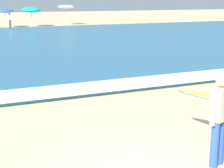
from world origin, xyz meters
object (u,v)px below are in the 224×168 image
(beach_umbrella_3, at_px, (5,11))
(beach_umbrella_5, at_px, (66,7))
(beach_umbrella_4, at_px, (31,10))
(beachgoer_near_row_left, at_px, (10,20))

(beach_umbrella_3, xyz_separation_m, beach_umbrella_5, (6.97, 1.02, 0.34))
(beach_umbrella_5, bearing_deg, beach_umbrella_4, -166.47)
(beach_umbrella_3, distance_m, beach_umbrella_5, 7.05)
(beach_umbrella_4, xyz_separation_m, beachgoer_near_row_left, (-2.39, -0.51, -1.01))
(beach_umbrella_5, distance_m, beachgoer_near_row_left, 6.91)
(beach_umbrella_4, height_order, beachgoer_near_row_left, beach_umbrella_4)
(beach_umbrella_4, distance_m, beach_umbrella_5, 4.35)
(beach_umbrella_4, distance_m, beachgoer_near_row_left, 2.64)
(beach_umbrella_3, xyz_separation_m, beach_umbrella_4, (2.75, 0.00, 0.08))
(beach_umbrella_3, height_order, beach_umbrella_5, beach_umbrella_5)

